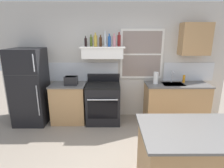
# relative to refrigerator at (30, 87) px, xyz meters

# --- Properties ---
(back_wall) EXTENTS (5.40, 0.11, 2.70)m
(back_wall) POSITION_rel_refrigerator_xyz_m (1.93, 0.39, 0.50)
(back_wall) COLOR beige
(back_wall) RESTS_ON ground_plane
(refrigerator) EXTENTS (0.70, 0.72, 1.71)m
(refrigerator) POSITION_rel_refrigerator_xyz_m (0.00, 0.00, 0.00)
(refrigerator) COLOR black
(refrigerator) RESTS_ON ground_plane
(counter_left_of_stove) EXTENTS (0.79, 0.63, 0.91)m
(counter_left_of_stove) POSITION_rel_refrigerator_xyz_m (0.85, 0.06, -0.40)
(counter_left_of_stove) COLOR tan
(counter_left_of_stove) RESTS_ON ground_plane
(toaster) EXTENTS (0.30, 0.20, 0.19)m
(toaster) POSITION_rel_refrigerator_xyz_m (0.94, -0.01, 0.15)
(toaster) COLOR black
(toaster) RESTS_ON counter_left_of_stove
(stove_range) EXTENTS (0.76, 0.69, 1.09)m
(stove_range) POSITION_rel_refrigerator_xyz_m (1.65, 0.02, -0.39)
(stove_range) COLOR black
(stove_range) RESTS_ON ground_plane
(range_hood_shelf) EXTENTS (0.96, 0.52, 0.24)m
(range_hood_shelf) POSITION_rel_refrigerator_xyz_m (1.65, 0.12, 0.77)
(range_hood_shelf) COLOR white
(bottle_balsamic_dark) EXTENTS (0.06, 0.06, 0.22)m
(bottle_balsamic_dark) POSITION_rel_refrigerator_xyz_m (1.28, 0.09, 0.98)
(bottle_balsamic_dark) COLOR black
(bottle_balsamic_dark) RESTS_ON range_hood_shelf
(bottle_olive_oil_square) EXTENTS (0.06, 0.06, 0.25)m
(bottle_olive_oil_square) POSITION_rel_refrigerator_xyz_m (1.40, 0.14, 0.99)
(bottle_olive_oil_square) COLOR #4C601E
(bottle_olive_oil_square) RESTS_ON range_hood_shelf
(bottle_champagne_gold_foil) EXTENTS (0.08, 0.08, 0.29)m
(bottle_champagne_gold_foil) POSITION_rel_refrigerator_xyz_m (1.50, 0.09, 1.01)
(bottle_champagne_gold_foil) COLOR #B29333
(bottle_champagne_gold_foil) RESTS_ON range_hood_shelf
(bottle_brown_stout) EXTENTS (0.06, 0.06, 0.25)m
(bottle_brown_stout) POSITION_rel_refrigerator_xyz_m (1.61, 0.07, 0.99)
(bottle_brown_stout) COLOR #381E0F
(bottle_brown_stout) RESTS_ON range_hood_shelf
(bottle_clear_tall) EXTENTS (0.06, 0.06, 0.33)m
(bottle_clear_tall) POSITION_rel_refrigerator_xyz_m (1.71, 0.14, 1.03)
(bottle_clear_tall) COLOR silver
(bottle_clear_tall) RESTS_ON range_hood_shelf
(bottle_blue_liqueur) EXTENTS (0.07, 0.07, 0.27)m
(bottle_blue_liqueur) POSITION_rel_refrigerator_xyz_m (1.79, 0.06, 1.00)
(bottle_blue_liqueur) COLOR #1E478C
(bottle_blue_liqueur) RESTS_ON range_hood_shelf
(bottle_rose_pink) EXTENTS (0.07, 0.07, 0.27)m
(bottle_rose_pink) POSITION_rel_refrigerator_xyz_m (1.90, 0.10, 1.00)
(bottle_rose_pink) COLOR #C67F84
(bottle_rose_pink) RESTS_ON range_hood_shelf
(bottle_red_label_wine) EXTENTS (0.07, 0.07, 0.30)m
(bottle_red_label_wine) POSITION_rel_refrigerator_xyz_m (2.01, 0.17, 1.02)
(bottle_red_label_wine) COLOR maroon
(bottle_red_label_wine) RESTS_ON range_hood_shelf
(counter_right_with_sink) EXTENTS (1.43, 0.63, 0.91)m
(counter_right_with_sink) POSITION_rel_refrigerator_xyz_m (3.35, 0.06, -0.40)
(counter_right_with_sink) COLOR tan
(counter_right_with_sink) RESTS_ON ground_plane
(sink_faucet) EXTENTS (0.03, 0.17, 0.28)m
(sink_faucet) POSITION_rel_refrigerator_xyz_m (3.25, 0.16, 0.23)
(sink_faucet) COLOR silver
(sink_faucet) RESTS_ON counter_right_with_sink
(paper_towel_roll) EXTENTS (0.11, 0.11, 0.27)m
(paper_towel_roll) POSITION_rel_refrigerator_xyz_m (2.85, 0.06, 0.19)
(paper_towel_roll) COLOR white
(paper_towel_roll) RESTS_ON counter_right_with_sink
(dish_soap_bottle) EXTENTS (0.06, 0.06, 0.18)m
(dish_soap_bottle) POSITION_rel_refrigerator_xyz_m (3.53, 0.16, 0.14)
(dish_soap_bottle) COLOR orange
(dish_soap_bottle) RESTS_ON counter_right_with_sink
(kitchen_island) EXTENTS (1.40, 0.90, 0.91)m
(kitchen_island) POSITION_rel_refrigerator_xyz_m (2.88, -2.00, -0.40)
(kitchen_island) COLOR tan
(kitchen_island) RESTS_ON ground_plane
(upper_cabinet_right) EXTENTS (0.64, 0.32, 0.70)m
(upper_cabinet_right) POSITION_rel_refrigerator_xyz_m (3.70, 0.20, 1.04)
(upper_cabinet_right) COLOR tan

